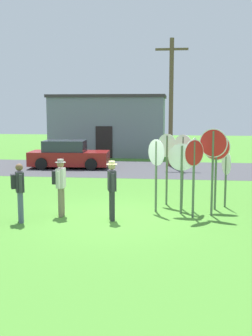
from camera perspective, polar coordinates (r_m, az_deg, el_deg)
The scene contains 17 objects.
ground_plane at distance 12.48m, azimuth -1.54°, elevation -6.88°, with size 80.00×80.00×0.00m, color #47842D.
street_asphalt at distance 22.60m, azimuth 2.26°, elevation -0.13°, with size 60.00×6.40×0.01m, color #424247.
building_background at distance 29.53m, azimuth -2.32°, elevation 5.86°, with size 7.90×4.42×4.17m.
utility_pole at distance 23.64m, azimuth 6.17°, elevation 9.18°, with size 1.80×0.24×7.05m.
parked_car_on_street at distance 23.22m, azimuth -7.88°, elevation 1.73°, with size 4.39×2.20×1.51m.
stop_sign_tallest at distance 13.01m, azimuth 4.15°, elevation 0.80°, with size 0.53×0.64×2.29m.
stop_sign_rear_left at distance 13.17m, azimuth 9.25°, elevation 0.81°, with size 0.24×0.65×2.34m.
stop_sign_leaning_right at distance 14.05m, azimuth 13.49°, elevation -0.10°, with size 0.21×0.79×1.89m.
stop_sign_far_back at distance 12.87m, azimuth 7.60°, elevation 0.31°, with size 0.84×0.07×2.18m.
stop_sign_nearest at distance 13.58m, azimuth 12.20°, elevation 1.47°, with size 0.86×0.08×2.45m.
stop_sign_leaning_left at distance 12.41m, azimuth 9.24°, elevation 0.52°, with size 0.58×0.57×2.34m.
stop_sign_low_front at distance 12.74m, azimuth 11.77°, elevation 1.66°, with size 0.81×0.33×2.64m.
stop_sign_rear_right at distance 13.47m, azimuth 7.76°, elevation 1.40°, with size 0.63×0.65×2.41m.
stop_sign_center_cluster at distance 14.04m, azimuth 5.62°, elevation 1.62°, with size 0.65×0.47×2.40m.
person_in_dark_shirt at distance 12.08m, azimuth -1.93°, elevation -2.60°, with size 0.32×0.55×1.74m.
person_in_blue at distance 12.26m, azimuth -14.37°, elevation -2.70°, with size 0.45×0.52×1.69m.
person_in_teal at distance 12.69m, azimuth -8.96°, elevation -2.06°, with size 0.40×0.57×1.74m.
Camera 1 is at (1.75, -11.93, 3.22)m, focal length 44.70 mm.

